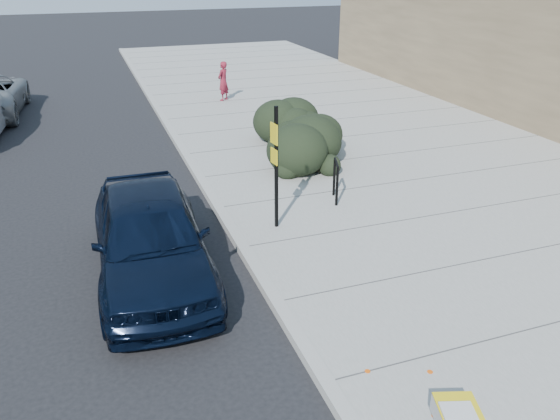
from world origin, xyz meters
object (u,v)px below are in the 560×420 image
(sign_post, at_px, (276,161))
(pedestrian, at_px, (223,81))
(sedan_navy, at_px, (151,237))
(bike_rack, at_px, (336,177))

(sign_post, bearing_deg, pedestrian, 73.83)
(sign_post, xyz_separation_m, sedan_navy, (-2.67, -0.91, -0.79))
(bike_rack, relative_size, sign_post, 0.37)
(bike_rack, bearing_deg, sign_post, -135.48)
(bike_rack, height_order, pedestrian, pedestrian)
(bike_rack, distance_m, sedan_navy, 4.78)
(sign_post, bearing_deg, bike_rack, 18.46)
(sedan_navy, distance_m, pedestrian, 13.18)
(sedan_navy, bearing_deg, pedestrian, 71.97)
(bike_rack, height_order, sign_post, sign_post)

